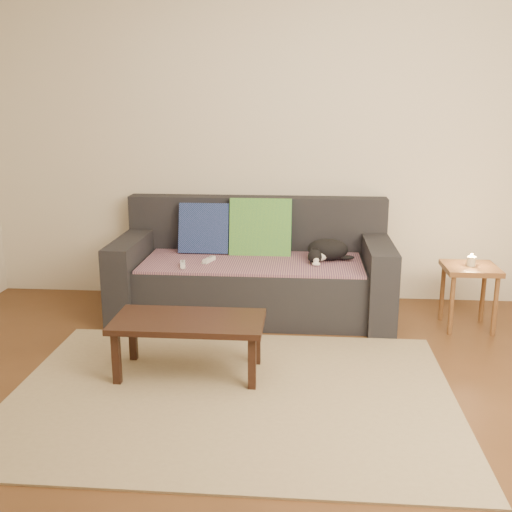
# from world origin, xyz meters

# --- Properties ---
(ground) EXTENTS (4.50, 4.50, 0.00)m
(ground) POSITION_xyz_m (0.00, 0.00, 0.00)
(ground) COLOR brown
(ground) RESTS_ON ground
(back_wall) EXTENTS (4.50, 0.04, 2.60)m
(back_wall) POSITION_xyz_m (0.00, 2.00, 1.30)
(back_wall) COLOR beige
(back_wall) RESTS_ON ground
(sofa) EXTENTS (2.10, 0.94, 0.87)m
(sofa) POSITION_xyz_m (0.00, 1.57, 0.31)
(sofa) COLOR #232328
(sofa) RESTS_ON ground
(throw_blanket) EXTENTS (1.66, 0.74, 0.02)m
(throw_blanket) POSITION_xyz_m (0.00, 1.48, 0.43)
(throw_blanket) COLOR #472B51
(throw_blanket) RESTS_ON sofa
(cushion_navy) EXTENTS (0.40, 0.20, 0.41)m
(cushion_navy) POSITION_xyz_m (-0.41, 1.74, 0.63)
(cushion_navy) COLOR #11254B
(cushion_navy) RESTS_ON throw_blanket
(cushion_green) EXTENTS (0.49, 0.23, 0.50)m
(cushion_green) POSITION_xyz_m (0.04, 1.74, 0.63)
(cushion_green) COLOR #0C5245
(cushion_green) RESTS_ON throw_blanket
(cat) EXTENTS (0.39, 0.36, 0.16)m
(cat) POSITION_xyz_m (0.57, 1.55, 0.52)
(cat) COLOR black
(cat) RESTS_ON throw_blanket
(wii_remote_a) EXTENTS (0.07, 0.15, 0.03)m
(wii_remote_a) POSITION_xyz_m (-0.50, 1.28, 0.46)
(wii_remote_a) COLOR white
(wii_remote_a) RESTS_ON throw_blanket
(wii_remote_b) EXTENTS (0.08, 0.15, 0.03)m
(wii_remote_b) POSITION_xyz_m (-0.33, 1.43, 0.46)
(wii_remote_b) COLOR white
(wii_remote_b) RESTS_ON throw_blanket
(side_table) EXTENTS (0.38, 0.38, 0.47)m
(side_table) POSITION_xyz_m (1.59, 1.35, 0.39)
(side_table) COLOR brown
(side_table) RESTS_ON ground
(candle) EXTENTS (0.06, 0.06, 0.09)m
(candle) POSITION_xyz_m (1.59, 1.35, 0.51)
(candle) COLOR beige
(candle) RESTS_ON side_table
(rug) EXTENTS (2.50, 1.80, 0.01)m
(rug) POSITION_xyz_m (0.00, 0.15, 0.01)
(rug) COLOR tan
(rug) RESTS_ON ground
(coffee_table) EXTENTS (0.90, 0.45, 0.36)m
(coffee_table) POSITION_xyz_m (-0.29, 0.40, 0.31)
(coffee_table) COLOR black
(coffee_table) RESTS_ON rug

